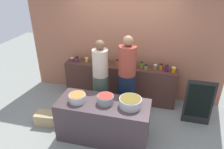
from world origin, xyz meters
TOP-DOWN VIEW (x-y plane):
  - ground at (0.00, 0.00)m, footprint 12.00×12.00m
  - storefront_wall at (0.00, 1.45)m, footprint 4.80×0.12m
  - display_shelf at (0.00, 1.10)m, footprint 2.70×0.36m
  - prep_table at (0.00, -0.30)m, footprint 1.70×0.70m
  - preserve_jar_0 at (-1.20, 1.07)m, footprint 0.08×0.08m
  - preserve_jar_1 at (-1.07, 1.07)m, footprint 0.08×0.08m
  - preserve_jar_2 at (-0.85, 1.16)m, footprint 0.08×0.08m
  - preserve_jar_3 at (-0.63, 1.11)m, footprint 0.09×0.09m
  - preserve_jar_4 at (-0.51, 1.09)m, footprint 0.09×0.09m
  - preserve_jar_5 at (-0.31, 1.16)m, footprint 0.07×0.07m
  - preserve_jar_6 at (-0.06, 1.16)m, footprint 0.09×0.09m
  - preserve_jar_7 at (0.13, 1.13)m, footprint 0.07×0.07m
  - preserve_jar_8 at (0.24, 1.17)m, footprint 0.07×0.07m
  - preserve_jar_9 at (0.34, 1.07)m, footprint 0.09×0.09m
  - preserve_jar_10 at (0.50, 1.13)m, footprint 0.08×0.08m
  - preserve_jar_11 at (0.62, 1.05)m, footprint 0.07×0.07m
  - preserve_jar_12 at (0.82, 1.15)m, footprint 0.08×0.08m
  - preserve_jar_13 at (0.95, 1.17)m, footprint 0.08×0.08m
  - preserve_jar_14 at (1.07, 1.07)m, footprint 0.09×0.09m
  - preserve_jar_15 at (1.22, 1.07)m, footprint 0.09×0.09m
  - cooking_pot_left at (-0.47, -0.37)m, footprint 0.31×0.31m
  - cooking_pot_center at (0.04, -0.28)m, footprint 0.30×0.30m
  - cooking_pot_right at (0.49, -0.28)m, footprint 0.40×0.40m
  - cook_with_tongs at (-0.28, 0.46)m, footprint 0.34×0.34m
  - cook_in_cap at (0.28, 0.50)m, footprint 0.37×0.37m
  - bread_crate at (-1.29, -0.22)m, footprint 0.48×0.33m
  - chalkboard_sign at (1.77, 0.57)m, footprint 0.56×0.05m

SIDE VIEW (x-z plane):
  - ground at x=0.00m, z-range 0.00..0.00m
  - bread_crate at x=-1.29m, z-range 0.00..0.25m
  - prep_table at x=0.00m, z-range 0.00..0.79m
  - display_shelf at x=0.00m, z-range 0.00..0.91m
  - chalkboard_sign at x=1.77m, z-range 0.01..1.01m
  - cook_with_tongs at x=-0.28m, z-range -0.08..1.64m
  - cook_in_cap at x=0.28m, z-range -0.08..1.75m
  - cooking_pot_left at x=-0.47m, z-range 0.79..0.94m
  - cooking_pot_center at x=0.04m, z-range 0.79..0.95m
  - cooking_pot_right at x=0.49m, z-range 0.79..0.96m
  - preserve_jar_5 at x=-0.31m, z-range 0.91..1.01m
  - preserve_jar_0 at x=-1.20m, z-range 0.91..1.01m
  - preserve_jar_12 at x=0.82m, z-range 0.91..1.01m
  - preserve_jar_7 at x=0.13m, z-range 0.91..1.01m
  - preserve_jar_2 at x=-0.85m, z-range 0.91..1.01m
  - preserve_jar_4 at x=-0.51m, z-range 0.91..1.02m
  - preserve_jar_11 at x=0.62m, z-range 0.91..1.03m
  - preserve_jar_15 at x=1.22m, z-range 0.91..1.03m
  - preserve_jar_3 at x=-0.63m, z-range 0.91..1.03m
  - preserve_jar_13 at x=0.95m, z-range 0.91..1.03m
  - preserve_jar_6 at x=-0.06m, z-range 0.91..1.04m
  - preserve_jar_1 at x=-1.07m, z-range 0.91..1.04m
  - preserve_jar_8 at x=0.24m, z-range 0.91..1.05m
  - preserve_jar_9 at x=0.34m, z-range 0.91..1.05m
  - preserve_jar_10 at x=0.50m, z-range 0.91..1.05m
  - preserve_jar_14 at x=1.07m, z-range 0.91..1.06m
  - storefront_wall at x=0.00m, z-range 0.00..3.00m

